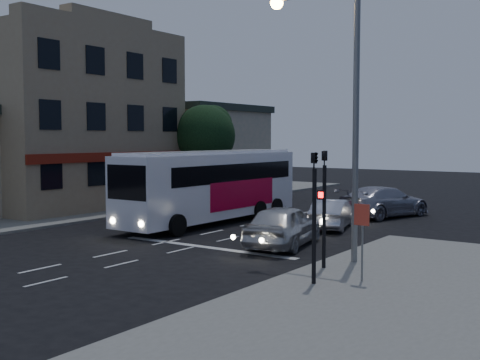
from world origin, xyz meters
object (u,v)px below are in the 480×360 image
Objects in this scene: traffic_signal_main at (324,194)px; traffic_signal_side at (314,201)px; tour_bus at (212,184)px; regulatory_sign at (362,230)px; streetlight at (338,90)px; street_tree at (205,133)px; car_sedan_a at (332,214)px; car_sedan_b at (384,202)px; car_suv at (283,226)px.

traffic_signal_main is 1.00× the size of traffic_signal_side.
regulatory_sign is (11.03, -7.52, -0.31)m from tour_bus.
traffic_signal_side is at bearing -136.08° from regulatory_sign.
street_tree is (-15.55, 12.82, -1.23)m from streetlight.
streetlight is at bearing 101.10° from car_sedan_a.
car_sedan_b is (6.04, 7.03, -1.10)m from tour_bus.
car_suv is 5.28m from car_sedan_a.
traffic_signal_side is at bearing -74.30° from streetlight.
car_suv is 1.17× the size of traffic_signal_main.
tour_bus is 2.82× the size of traffic_signal_side.
car_suv is 6.56m from traffic_signal_side.
car_sedan_a is 1.01× the size of traffic_signal_side.
car_suv is 0.77× the size of street_tree.
traffic_signal_main is 3.61m from streetlight.
tour_bus is 7.11m from car_suv.
traffic_signal_side is (3.93, -5.00, 1.61)m from car_suv.
tour_bus is 1.28× the size of streetlight.
car_sedan_b is at bearing -3.23° from street_tree.
street_tree reaches higher than regulatory_sign.
regulatory_sign is at bearing -41.08° from street_tree.
car_suv is 10.52m from car_sedan_b.
car_sedan_b is (-0.06, 10.52, -0.00)m from car_suv.
streetlight is (-0.96, 3.40, 3.31)m from traffic_signal_side.
street_tree reaches higher than car_suv.
car_sedan_a is at bearing 116.95° from streetlight.
car_suv is at bearing -41.75° from street_tree.
traffic_signal_main reaches higher than regulatory_sign.
street_tree reaches higher than traffic_signal_main.
car_sedan_b is 13.07m from street_tree.
traffic_signal_main is at bearing 98.47° from car_sedan_a.
streetlight reaches higher than car_sedan_b.
car_sedan_b reaches higher than car_sedan_a.
car_suv is at bearing 107.76° from car_sedan_b.
car_suv reaches higher than car_sedan_a.
street_tree is (-12.07, 5.97, 3.82)m from car_sedan_a.
tour_bus is at bearing 145.72° from regulatory_sign.
traffic_signal_side is at bearing 97.57° from car_sedan_a.
streetlight is at bearing 121.49° from car_sedan_b.
streetlight is at bearing 140.15° from car_suv.
traffic_signal_side is at bearing 116.60° from car_suv.
car_suv is at bearing 79.69° from car_sedan_a.
traffic_signal_side is at bearing -70.51° from traffic_signal_main.
tour_bus is 13.15m from traffic_signal_side.
car_sedan_b is 15.41m from regulatory_sign.
street_tree is at bearing 135.50° from traffic_signal_side.
traffic_signal_main is 0.66× the size of street_tree.
car_sedan_b is at bearing 103.66° from traffic_signal_main.
car_sedan_a is 0.46× the size of streetlight.
car_sedan_a is at bearing 120.35° from regulatory_sign.
car_suv is at bearing -29.35° from tour_bus.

